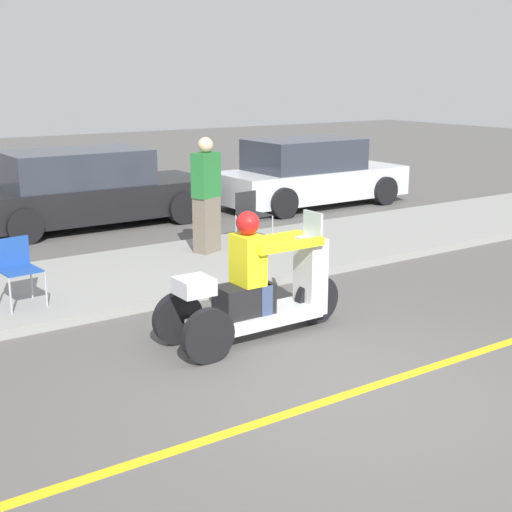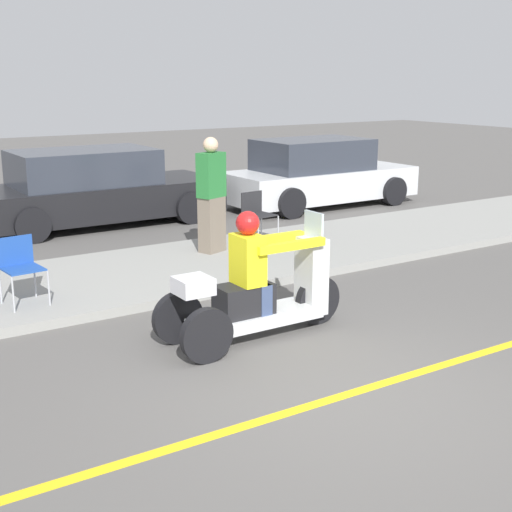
% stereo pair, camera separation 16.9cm
% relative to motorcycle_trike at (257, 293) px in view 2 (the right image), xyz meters
% --- Properties ---
extents(ground_plane, '(60.00, 60.00, 0.00)m').
position_rel_motorcycle_trike_xyz_m(ground_plane, '(-0.07, -1.70, -0.52)').
color(ground_plane, '#565451').
extents(lane_stripe, '(24.00, 0.12, 0.01)m').
position_rel_motorcycle_trike_xyz_m(lane_stripe, '(-0.01, -1.70, -0.52)').
color(lane_stripe, gold).
rests_on(lane_stripe, ground).
extents(sidewalk_strip, '(28.00, 2.80, 0.12)m').
position_rel_motorcycle_trike_xyz_m(sidewalk_strip, '(-0.07, 2.90, -0.46)').
color(sidewalk_strip, gray).
rests_on(sidewalk_strip, ground).
extents(motorcycle_trike, '(2.26, 0.75, 1.46)m').
position_rel_motorcycle_trike_xyz_m(motorcycle_trike, '(0.00, 0.00, 0.00)').
color(motorcycle_trike, black).
rests_on(motorcycle_trike, ground).
extents(spectator_by_tree, '(0.49, 0.39, 1.82)m').
position_rel_motorcycle_trike_xyz_m(spectator_by_tree, '(1.33, 3.35, 0.48)').
color(spectator_by_tree, '#726656').
rests_on(spectator_by_tree, sidewalk_strip).
extents(folding_chair_set_back, '(0.51, 0.51, 0.82)m').
position_rel_motorcycle_trike_xyz_m(folding_chair_set_back, '(2.37, 3.66, 0.10)').
color(folding_chair_set_back, '#A5A8AD').
rests_on(folding_chair_set_back, sidewalk_strip).
extents(folding_chair_curbside, '(0.50, 0.50, 0.82)m').
position_rel_motorcycle_trike_xyz_m(folding_chair_curbside, '(-1.95, 2.34, 0.10)').
color(folding_chair_curbside, '#A5A8AD').
rests_on(folding_chair_curbside, sidewalk_strip).
extents(parked_car_lot_far, '(4.79, 2.09, 1.48)m').
position_rel_motorcycle_trike_xyz_m(parked_car_lot_far, '(0.72, 6.97, 0.18)').
color(parked_car_lot_far, black).
rests_on(parked_car_lot_far, ground).
extents(parked_car_lot_center, '(4.39, 1.95, 1.50)m').
position_rel_motorcycle_trike_xyz_m(parked_car_lot_center, '(5.67, 6.23, 0.19)').
color(parked_car_lot_center, silver).
rests_on(parked_car_lot_center, ground).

